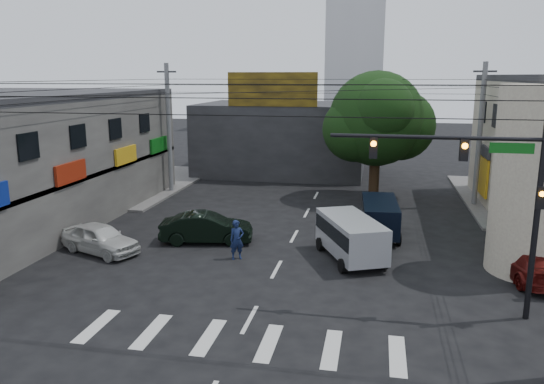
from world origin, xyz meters
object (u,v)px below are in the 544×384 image
(maroon_sedan, at_px, (528,264))
(utility_pole_far_right, at_px, (480,136))
(traffic_gantry, at_px, (487,182))
(white_compact, at_px, (100,238))
(traffic_officer, at_px, (237,240))
(silver_minivan, at_px, (351,239))
(dark_sedan, at_px, (206,228))
(utility_pole_far_left, at_px, (169,129))
(street_tree, at_px, (376,119))
(navy_van, at_px, (380,218))

(maroon_sedan, bearing_deg, utility_pole_far_right, -99.00)
(traffic_gantry, distance_m, utility_pole_far_right, 17.21)
(traffic_gantry, bearing_deg, white_compact, 167.80)
(traffic_officer, bearing_deg, traffic_gantry, -52.73)
(maroon_sedan, bearing_deg, traffic_officer, -8.97)
(traffic_gantry, bearing_deg, utility_pole_far_right, 81.06)
(silver_minivan, bearing_deg, dark_sedan, 56.69)
(utility_pole_far_right, xyz_separation_m, traffic_officer, (-12.56, -13.00, -3.67))
(utility_pole_far_left, bearing_deg, traffic_officer, -57.00)
(traffic_officer, bearing_deg, street_tree, 35.92)
(utility_pole_far_left, height_order, traffic_officer, utility_pole_far_left)
(utility_pole_far_right, bearing_deg, utility_pole_far_left, 180.00)
(traffic_gantry, distance_m, utility_pole_far_left, 25.00)
(traffic_gantry, distance_m, dark_sedan, 14.12)
(utility_pole_far_left, bearing_deg, street_tree, 3.95)
(traffic_officer, bearing_deg, navy_van, 7.61)
(utility_pole_far_left, distance_m, traffic_officer, 15.93)
(maroon_sedan, xyz_separation_m, navy_van, (-6.09, 5.10, 0.26))
(white_compact, relative_size, silver_minivan, 0.91)
(dark_sedan, bearing_deg, utility_pole_far_left, 18.88)
(utility_pole_far_left, bearing_deg, dark_sedan, -60.03)
(navy_van, xyz_separation_m, traffic_officer, (-6.47, -5.11, -0.00))
(traffic_gantry, relative_size, maroon_sedan, 1.49)
(utility_pole_far_left, bearing_deg, navy_van, -27.90)
(dark_sedan, relative_size, white_compact, 1.07)
(utility_pole_far_left, distance_m, maroon_sedan, 25.01)
(utility_pole_far_right, xyz_separation_m, white_compact, (-19.22, -13.43, -3.88))
(utility_pole_far_left, distance_m, navy_van, 17.27)
(street_tree, height_order, navy_van, street_tree)
(traffic_gantry, distance_m, traffic_officer, 11.36)
(street_tree, xyz_separation_m, traffic_gantry, (3.82, -18.00, -0.64))
(utility_pole_far_right, bearing_deg, street_tree, 171.25)
(street_tree, height_order, traffic_gantry, street_tree)
(silver_minivan, bearing_deg, traffic_gantry, -160.61)
(silver_minivan, xyz_separation_m, traffic_officer, (-5.16, -0.95, -0.06))
(street_tree, height_order, maroon_sedan, street_tree)
(maroon_sedan, bearing_deg, traffic_gantry, 47.29)
(utility_pole_far_right, bearing_deg, dark_sedan, -143.58)
(utility_pole_far_left, relative_size, utility_pole_far_right, 1.00)
(street_tree, relative_size, navy_van, 1.83)
(navy_van, bearing_deg, traffic_officer, 125.01)
(utility_pole_far_right, xyz_separation_m, dark_sedan, (-14.73, -10.87, -3.83))
(navy_van, bearing_deg, utility_pole_far_left, 58.82)
(traffic_gantry, relative_size, white_compact, 1.59)
(utility_pole_far_right, distance_m, silver_minivan, 14.59)
(white_compact, distance_m, maroon_sedan, 19.23)
(white_compact, bearing_deg, traffic_officer, -65.14)
(utility_pole_far_right, xyz_separation_m, silver_minivan, (-7.39, -12.05, -3.62))
(utility_pole_far_left, xyz_separation_m, navy_van, (14.91, -7.89, -3.67))
(dark_sedan, xyz_separation_m, traffic_officer, (2.17, -2.13, 0.16))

